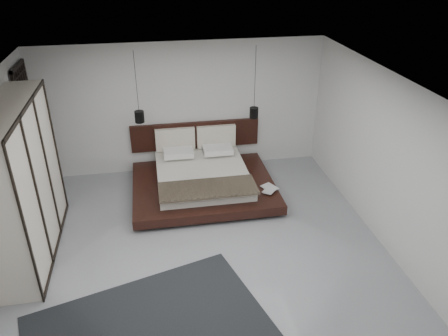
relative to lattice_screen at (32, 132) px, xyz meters
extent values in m
plane|color=#94969C|center=(2.95, -2.45, -1.30)|extent=(6.00, 6.00, 0.00)
plane|color=white|center=(2.95, -2.45, 1.50)|extent=(6.00, 6.00, 0.00)
plane|color=silver|center=(2.95, 0.55, 0.10)|extent=(6.00, 0.00, 6.00)
plane|color=silver|center=(2.95, -5.45, 0.10)|extent=(6.00, 0.00, 6.00)
plane|color=silver|center=(5.95, -2.45, 0.10)|extent=(0.00, 6.00, 6.00)
cube|color=black|center=(0.00, 0.00, 0.00)|extent=(0.05, 0.90, 2.60)
cube|color=black|center=(3.20, -0.70, -1.26)|extent=(2.19, 1.79, 0.08)
cube|color=black|center=(3.20, -0.70, -1.13)|extent=(2.79, 2.29, 0.18)
cube|color=silver|center=(3.20, -0.57, -0.93)|extent=(1.79, 1.99, 0.22)
cube|color=black|center=(3.20, -1.35, -0.80)|extent=(1.81, 0.70, 0.05)
cube|color=white|center=(2.78, 0.20, -0.76)|extent=(0.62, 0.40, 0.12)
cube|color=white|center=(3.62, 0.20, -0.76)|extent=(0.62, 0.40, 0.12)
cube|color=white|center=(2.78, 0.06, -0.70)|extent=(0.62, 0.40, 0.12)
cube|color=white|center=(3.62, 0.06, -0.70)|extent=(0.62, 0.40, 0.12)
cube|color=black|center=(3.20, 0.51, -0.52)|extent=(2.79, 0.08, 0.60)
cube|color=silver|center=(2.75, 0.42, -0.55)|extent=(0.85, 0.10, 0.50)
cube|color=silver|center=(3.65, 0.42, -0.55)|extent=(0.85, 0.10, 0.50)
imported|color=#99724C|center=(4.34, -1.20, -1.03)|extent=(0.35, 0.38, 0.03)
imported|color=#99724C|center=(4.32, -1.23, -1.00)|extent=(0.33, 0.33, 0.02)
cylinder|color=black|center=(2.06, -0.10, 0.91)|extent=(0.01, 0.01, 1.17)
cylinder|color=black|center=(2.06, -0.10, 0.22)|extent=(0.18, 0.18, 0.23)
cylinder|color=#FFE0B2|center=(2.06, -0.10, 0.12)|extent=(0.14, 0.14, 0.01)
cylinder|color=black|center=(4.34, -0.10, 0.88)|extent=(0.01, 0.01, 1.24)
cylinder|color=black|center=(4.34, -0.10, 0.15)|extent=(0.18, 0.18, 0.22)
cylinder|color=#FFE0B2|center=(4.34, -0.10, 0.05)|extent=(0.13, 0.13, 0.01)
cube|color=silver|center=(0.25, -1.97, -0.05)|extent=(0.58, 2.51, 2.51)
cube|color=black|center=(0.55, -1.97, 1.18)|extent=(0.03, 2.51, 0.06)
cube|color=black|center=(0.55, -1.97, -1.27)|extent=(0.03, 2.51, 0.06)
cube|color=black|center=(0.55, -3.22, -0.05)|extent=(0.03, 0.05, 2.51)
cube|color=black|center=(0.55, -2.39, -0.05)|extent=(0.03, 0.05, 2.51)
cube|color=black|center=(0.55, -1.55, -0.05)|extent=(0.03, 0.05, 2.51)
cube|color=black|center=(0.55, -0.71, -0.05)|extent=(0.03, 0.05, 2.51)
cube|color=black|center=(2.04, -4.12, -1.29)|extent=(3.58, 2.98, 0.01)
camera|label=1|loc=(2.27, -8.22, 3.30)|focal=35.00mm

